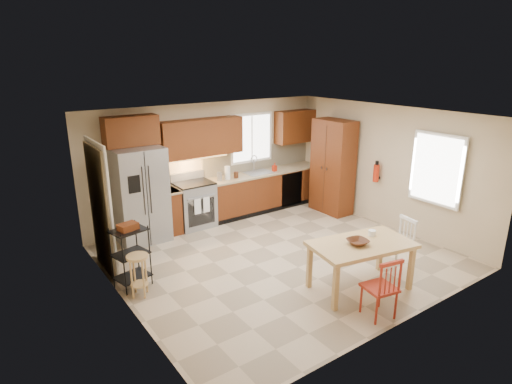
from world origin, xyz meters
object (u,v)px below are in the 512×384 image
object	(u,v)px
chair_red	(380,286)
bar_stool	(139,276)
soap_bottle	(275,167)
chair_white	(397,245)
table_bowl	(358,245)
table_jar	(372,234)
dining_table	(360,266)
pantry	(333,167)
refrigerator	(140,195)
fire_extinguisher	(376,173)
utility_cart	(131,257)
range_stove	(194,205)

from	to	relation	value
chair_red	bar_stool	distance (m)	3.43
soap_bottle	chair_white	xyz separation A→B (m)	(-0.21, -3.59, -0.55)
table_bowl	table_jar	world-z (taller)	table_jar
dining_table	table_bowl	xyz separation A→B (m)	(-0.09, 0.00, 0.38)
pantry	table_jar	size ratio (longest dim) A/B	16.65
refrigerator	fire_extinguisher	xyz separation A→B (m)	(4.33, -1.98, 0.19)
table_bowl	bar_stool	xyz separation A→B (m)	(-2.72, 1.73, -0.42)
dining_table	utility_cart	xyz separation A→B (m)	(-2.81, 2.06, 0.12)
range_stove	chair_red	size ratio (longest dim) A/B	1.03
range_stove	soap_bottle	bearing A→B (deg)	-2.40
refrigerator	fire_extinguisher	bearing A→B (deg)	-24.52
refrigerator	table_bowl	xyz separation A→B (m)	(1.92, -3.67, -0.16)
table_bowl	bar_stool	distance (m)	3.26
bar_stool	utility_cart	size ratio (longest dim) A/B	0.66
chair_red	table_jar	distance (m)	1.06
soap_bottle	dining_table	size ratio (longest dim) A/B	0.13
pantry	table_jar	bearing A→B (deg)	-123.93
refrigerator	table_jar	distance (m)	4.28
dining_table	table_jar	xyz separation A→B (m)	(0.33, 0.09, 0.41)
refrigerator	bar_stool	size ratio (longest dim) A/B	2.79
pantry	table_jar	xyz separation A→B (m)	(-1.78, -2.65, -0.27)
chair_white	fire_extinguisher	bearing A→B (deg)	-28.85
range_stove	table_jar	xyz separation A→B (m)	(1.20, -3.63, 0.32)
soap_bottle	table_jar	bearing A→B (deg)	-103.17
pantry	chair_white	distance (m)	2.99
pantry	fire_extinguisher	bearing A→B (deg)	-79.22
pantry	table_bowl	xyz separation A→B (m)	(-2.21, -2.74, -0.30)
chair_red	chair_white	xyz separation A→B (m)	(1.30, 0.70, 0.00)
soap_bottle	pantry	distance (m)	1.31
table_jar	utility_cart	bearing A→B (deg)	147.92
pantry	fire_extinguisher	distance (m)	1.07
pantry	utility_cart	distance (m)	5.00
refrigerator	range_stove	world-z (taller)	refrigerator
table_jar	pantry	bearing A→B (deg)	56.07
chair_red	range_stove	bearing A→B (deg)	107.59
table_bowl	utility_cart	xyz separation A→B (m)	(-2.71, 2.06, -0.26)
chair_white	bar_stool	world-z (taller)	chair_white
refrigerator	fire_extinguisher	size ratio (longest dim) A/B	5.06
table_bowl	chair_red	bearing A→B (deg)	-111.43
fire_extinguisher	bar_stool	bearing A→B (deg)	179.53
pantry	chair_white	bearing A→B (deg)	-113.36
table_jar	chair_white	bearing A→B (deg)	-4.16
dining_table	chair_white	xyz separation A→B (m)	(0.95, 0.05, 0.08)
fire_extinguisher	dining_table	world-z (taller)	fire_extinguisher
utility_cart	range_stove	bearing A→B (deg)	27.75
refrigerator	chair_red	xyz separation A→B (m)	(1.67, -4.32, -0.46)
range_stove	dining_table	world-z (taller)	range_stove
table_bowl	bar_stool	size ratio (longest dim) A/B	0.47
refrigerator	pantry	xyz separation A→B (m)	(4.13, -0.93, 0.14)
range_stove	refrigerator	bearing A→B (deg)	-177.01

